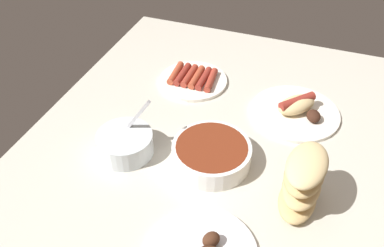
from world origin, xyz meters
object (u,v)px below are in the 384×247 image
at_px(bowl_chili, 211,153).
at_px(plate_hotdog_assembled, 296,110).
at_px(bowl_coleslaw, 125,143).
at_px(plate_sausages, 193,79).
at_px(bread_stack, 303,181).

xyz_separation_m(bowl_chili, plate_hotdog_assembled, (0.25, -0.16, -0.01)).
xyz_separation_m(plate_hotdog_assembled, bowl_coleslaw, (-0.29, 0.37, 0.01)).
bearing_deg(plate_sausages, plate_hotdog_assembled, -98.57).
xyz_separation_m(bowl_chili, bread_stack, (-0.05, -0.21, 0.04)).
bearing_deg(bread_stack, plate_hotdog_assembled, 9.62).
xyz_separation_m(bowl_chili, bowl_coleslaw, (-0.04, 0.21, 0.00)).
bearing_deg(bread_stack, bowl_chili, 76.14).
bearing_deg(plate_hotdog_assembled, bread_stack, -170.38).
xyz_separation_m(plate_hotdog_assembled, bread_stack, (-0.30, -0.05, 0.06)).
height_order(bread_stack, bowl_coleslaw, bowl_coleslaw).
bearing_deg(bowl_coleslaw, plate_hotdog_assembled, -51.86).
bearing_deg(bowl_coleslaw, bread_stack, -91.78).
relative_size(plate_hotdog_assembled, bowl_coleslaw, 1.54).
height_order(plate_hotdog_assembled, bowl_coleslaw, bowl_coleslaw).
height_order(bowl_chili, bowl_coleslaw, bowl_coleslaw).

